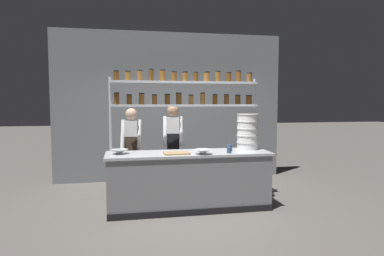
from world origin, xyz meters
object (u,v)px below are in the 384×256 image
at_px(cutting_board, 177,153).
at_px(serving_cup_by_board, 229,150).
at_px(container_stack, 248,132).
at_px(chef_center, 173,144).
at_px(serving_cup_front, 230,148).
at_px(spice_shelf_unit, 185,96).
at_px(chef_left, 132,147).
at_px(prep_bowl_center_front, 120,152).
at_px(prep_bowl_near_left, 203,152).

relative_size(cutting_board, serving_cup_by_board, 4.44).
bearing_deg(cutting_board, container_stack, 13.49).
bearing_deg(chef_center, serving_cup_front, -36.07).
distance_m(spice_shelf_unit, container_stack, 1.22).
height_order(chef_left, prep_bowl_center_front, chef_left).
relative_size(chef_left, prep_bowl_center_front, 6.09).
relative_size(spice_shelf_unit, serving_cup_by_board, 27.71).
bearing_deg(serving_cup_front, prep_bowl_near_left, -153.15).
bearing_deg(prep_bowl_center_front, chef_left, 75.64).
height_order(container_stack, serving_cup_front, container_stack).
bearing_deg(prep_bowl_near_left, container_stack, 24.83).
xyz_separation_m(chef_left, prep_bowl_near_left, (1.07, -1.04, 0.04)).
height_order(spice_shelf_unit, chef_center, spice_shelf_unit).
relative_size(prep_bowl_near_left, serving_cup_front, 2.54).
height_order(prep_bowl_near_left, serving_cup_by_board, serving_cup_by_board).
xyz_separation_m(prep_bowl_center_front, serving_cup_front, (1.77, -0.01, 0.02)).
bearing_deg(container_stack, prep_bowl_near_left, -155.17).
xyz_separation_m(chef_left, serving_cup_by_board, (1.49, -1.01, 0.04)).
distance_m(prep_bowl_near_left, serving_cup_by_board, 0.42).
height_order(prep_bowl_center_front, serving_cup_by_board, serving_cup_by_board).
bearing_deg(chef_left, cutting_board, -46.56).
bearing_deg(chef_center, cutting_board, -87.66).
xyz_separation_m(cutting_board, serving_cup_front, (0.91, 0.16, 0.04)).
distance_m(spice_shelf_unit, prep_bowl_near_left, 1.06).
bearing_deg(spice_shelf_unit, prep_bowl_near_left, -73.08).
bearing_deg(chef_left, spice_shelf_unit, -19.32).
relative_size(prep_bowl_near_left, prep_bowl_center_front, 1.04).
height_order(chef_left, serving_cup_by_board, chef_left).
xyz_separation_m(spice_shelf_unit, chef_center, (-0.15, 0.46, -0.87)).
relative_size(chef_left, prep_bowl_near_left, 5.84).
bearing_deg(prep_bowl_near_left, spice_shelf_unit, 106.92).
relative_size(spice_shelf_unit, chef_center, 1.49).
distance_m(chef_center, container_stack, 1.37).
xyz_separation_m(chef_center, cutting_board, (-0.08, -0.94, -0.03)).
distance_m(container_stack, serving_cup_front, 0.46).
bearing_deg(prep_bowl_center_front, cutting_board, -11.33).
distance_m(cutting_board, serving_cup_by_board, 0.83).
relative_size(cutting_board, prep_bowl_near_left, 1.45).
distance_m(spice_shelf_unit, prep_bowl_center_front, 1.43).
bearing_deg(chef_center, spice_shelf_unit, -64.97).
bearing_deg(prep_bowl_near_left, serving_cup_by_board, 3.70).
height_order(spice_shelf_unit, serving_cup_front, spice_shelf_unit).
bearing_deg(prep_bowl_center_front, chef_center, 38.99).
bearing_deg(container_stack, serving_cup_by_board, -139.85).
relative_size(cutting_board, serving_cup_front, 3.69).
relative_size(spice_shelf_unit, container_stack, 4.15).
distance_m(chef_left, serving_cup_by_board, 1.80).
xyz_separation_m(cutting_board, serving_cup_by_board, (0.82, -0.07, 0.03)).
xyz_separation_m(spice_shelf_unit, prep_bowl_center_front, (-1.09, -0.30, -0.87)).
xyz_separation_m(container_stack, prep_bowl_center_front, (-2.13, -0.13, -0.27)).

